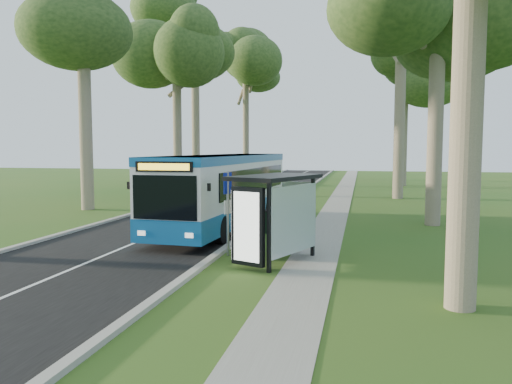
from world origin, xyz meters
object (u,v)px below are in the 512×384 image
bus_stop_sign (228,204)px  car_white (227,177)px  car_silver (224,176)px  litter_bin (266,221)px  bus (225,190)px  bus_shelter (277,202)px

bus_stop_sign → car_white: bus_stop_sign is taller
car_white → car_silver: bearing=95.8°
car_white → litter_bin: bearing=-95.0°
car_silver → bus: bearing=-62.0°
bus_shelter → car_white: bus_shelter is taller
bus → bus_shelter: (3.33, -6.32, 0.22)m
bus_shelter → car_white: size_ratio=0.81×
bus → bus_stop_sign: bus is taller
bus_stop_sign → litter_bin: (0.39, 4.47, -1.20)m
bus_stop_sign → bus: bearing=129.0°
bus_stop_sign → litter_bin: bus_stop_sign is taller
bus → car_silver: (-7.10, 24.96, -0.79)m
bus_stop_sign → litter_bin: 4.64m
bus_shelter → litter_bin: (-1.34, 5.36, -1.37)m
bus_shelter → litter_bin: bus_shelter is taller
bus → car_white: bearing=108.7°
bus_stop_sign → car_silver: 31.63m
litter_bin → car_silver: (-9.09, 25.92, 0.35)m
bus → litter_bin: bearing=-22.4°
bus → bus_shelter: 7.15m
bus → bus_shelter: size_ratio=3.47×
bus → car_white: (-6.55, 24.00, -0.89)m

